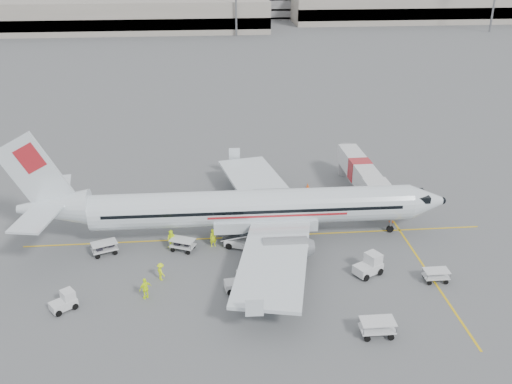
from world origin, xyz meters
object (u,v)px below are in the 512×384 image
tug_aft (63,301)px  belt_loader (244,235)px  tug_fore (368,265)px  jet_bridge (359,177)px  aircraft (253,185)px  tug_mid (237,282)px

tug_aft → belt_loader: bearing=-6.7°
belt_loader → tug_fore: 11.56m
tug_aft → jet_bridge: bearing=-1.9°
belt_loader → aircraft: bearing=83.8°
aircraft → tug_aft: 19.21m
jet_bridge → tug_aft: 34.21m
tug_mid → belt_loader: bearing=73.3°
aircraft → tug_fore: bearing=-38.2°
jet_bridge → tug_aft: (-28.25, -19.26, -1.20)m
belt_loader → tug_aft: bearing=-128.7°
tug_aft → aircraft: bearing=-3.2°
aircraft → belt_loader: bearing=-117.3°
tug_fore → tug_aft: (-24.80, -2.77, -0.17)m
belt_loader → tug_aft: (-14.65, -8.29, -0.52)m
tug_mid → aircraft: bearing=68.9°
tug_fore → tug_mid: tug_fore is taller
belt_loader → tug_fore: bearing=-6.8°
aircraft → jet_bridge: 15.96m
belt_loader → tug_aft: belt_loader is taller
tug_fore → jet_bridge: bearing=49.1°
jet_bridge → belt_loader: bearing=-142.6°
aircraft → tug_aft: (-15.63, -10.13, -4.71)m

